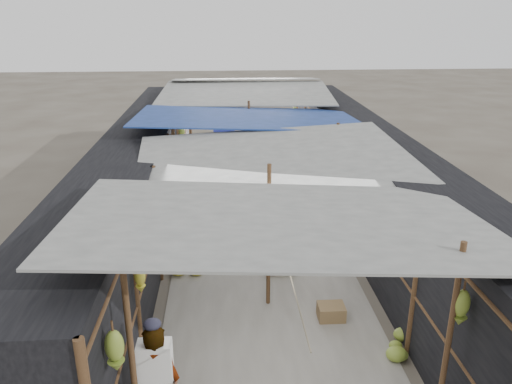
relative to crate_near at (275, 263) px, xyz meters
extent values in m
cube|color=#9E998E|center=(-0.26, 2.30, -0.15)|extent=(3.60, 16.00, 0.02)
cube|color=black|center=(-2.96, 2.30, 0.99)|extent=(1.40, 15.00, 2.30)
cube|color=black|center=(2.44, 2.30, 0.99)|extent=(1.40, 15.00, 2.30)
cube|color=olive|center=(0.00, 0.00, 0.00)|extent=(0.61, 0.54, 0.32)
cube|color=olive|center=(0.76, -1.75, -0.02)|extent=(0.45, 0.36, 0.27)
cube|color=olive|center=(-1.25, 7.30, -0.04)|extent=(0.44, 0.39, 0.25)
cylinder|color=black|center=(1.15, 5.65, -0.07)|extent=(0.57, 0.57, 0.17)
imported|color=white|center=(-1.85, -3.94, 0.61)|extent=(0.59, 0.41, 1.54)
imported|color=navy|center=(-0.80, 0.54, 0.54)|extent=(0.79, 0.69, 1.40)
imported|color=#4B4741|center=(1.44, 1.14, 0.35)|extent=(0.49, 0.71, 1.02)
cylinder|color=brown|center=(-2.06, -4.20, 1.14)|extent=(0.07, 0.07, 2.60)
cylinder|color=brown|center=(1.54, -4.20, 1.14)|extent=(0.07, 0.07, 2.60)
cylinder|color=brown|center=(-0.26, -1.20, 1.14)|extent=(0.07, 0.07, 2.60)
cylinder|color=brown|center=(-2.06, 1.80, 1.14)|extent=(0.07, 0.07, 2.60)
cylinder|color=brown|center=(1.54, 1.80, 1.14)|extent=(0.07, 0.07, 2.60)
cylinder|color=brown|center=(-0.26, 4.80, 1.14)|extent=(0.07, 0.07, 2.60)
cylinder|color=brown|center=(-2.06, 7.80, 1.14)|extent=(0.07, 0.07, 2.60)
cylinder|color=brown|center=(1.54, 7.80, 1.14)|extent=(0.07, 0.07, 2.60)
cube|color=gray|center=(-0.26, -3.20, 2.34)|extent=(5.21, 3.19, 0.52)
cube|color=gray|center=(-0.06, 0.00, 2.19)|extent=(5.23, 3.73, 0.50)
cube|color=navy|center=(-0.36, 3.30, 2.29)|extent=(5.40, 3.60, 0.41)
cube|color=gray|center=(-0.26, 6.60, 2.39)|extent=(5.37, 3.66, 0.27)
cube|color=gray|center=(-0.16, 9.00, 2.49)|extent=(5.00, 1.99, 0.24)
cylinder|color=brown|center=(-2.26, 2.30, 1.89)|extent=(0.06, 15.00, 0.06)
cylinder|color=brown|center=(1.74, 2.30, 1.89)|extent=(0.06, 15.00, 0.06)
cylinder|color=gray|center=(-0.26, 2.30, 1.89)|extent=(0.02, 15.00, 0.02)
cube|color=navy|center=(-0.95, 6.07, 1.59)|extent=(0.65, 0.03, 0.60)
cube|color=#183F9D|center=(-0.23, 0.16, 1.57)|extent=(0.55, 0.03, 0.65)
cube|color=white|center=(0.05, 4.58, 1.62)|extent=(0.60, 0.03, 0.55)
cube|color=#1A1797|center=(-0.65, 2.32, 1.59)|extent=(0.70, 0.03, 0.60)
cube|color=#22683D|center=(-1.01, -1.03, 1.54)|extent=(0.60, 0.03, 0.70)
cube|color=maroon|center=(0.91, 1.56, 1.59)|extent=(0.50, 0.03, 0.60)
ellipsoid|color=olive|center=(-2.14, -4.56, 1.51)|extent=(0.20, 0.17, 0.49)
ellipsoid|color=gold|center=(-2.14, -2.92, 1.40)|extent=(0.15, 0.13, 0.42)
ellipsoid|color=olive|center=(-2.14, -1.59, 1.58)|extent=(0.18, 0.15, 0.39)
ellipsoid|color=olive|center=(-2.14, -0.21, 1.67)|extent=(0.17, 0.15, 0.41)
ellipsoid|color=olive|center=(-2.14, 1.49, 1.43)|extent=(0.16, 0.14, 0.36)
ellipsoid|color=gold|center=(-2.14, 2.77, 1.67)|extent=(0.16, 0.13, 0.39)
ellipsoid|color=olive|center=(-2.14, 4.87, 1.55)|extent=(0.19, 0.16, 0.42)
ellipsoid|color=gold|center=(-2.14, 6.27, 1.66)|extent=(0.19, 0.16, 0.44)
ellipsoid|color=olive|center=(-2.14, 7.86, 1.62)|extent=(0.18, 0.15, 0.47)
ellipsoid|color=olive|center=(-2.14, 8.94, 1.46)|extent=(0.18, 0.15, 0.47)
ellipsoid|color=olive|center=(1.62, -4.21, 1.63)|extent=(0.18, 0.15, 0.46)
ellipsoid|color=olive|center=(1.62, -2.60, 1.46)|extent=(0.16, 0.14, 0.56)
ellipsoid|color=gold|center=(1.62, -1.56, 1.46)|extent=(0.18, 0.16, 0.49)
ellipsoid|color=olive|center=(1.62, -0.36, 1.46)|extent=(0.16, 0.14, 0.38)
ellipsoid|color=olive|center=(1.62, 1.94, 1.61)|extent=(0.19, 0.17, 0.37)
ellipsoid|color=olive|center=(1.62, 2.80, 1.65)|extent=(0.15, 0.13, 0.35)
ellipsoid|color=gold|center=(1.62, 4.27, 1.48)|extent=(0.18, 0.15, 0.52)
ellipsoid|color=olive|center=(1.62, 5.90, 1.53)|extent=(0.18, 0.15, 0.53)
ellipsoid|color=olive|center=(1.62, 7.49, 1.41)|extent=(0.19, 0.16, 0.52)
ellipsoid|color=olive|center=(1.62, 8.74, 1.39)|extent=(0.18, 0.15, 0.44)
ellipsoid|color=gold|center=(1.44, 0.73, 0.01)|extent=(0.68, 0.58, 0.34)
ellipsoid|color=olive|center=(-1.89, 4.29, -0.04)|extent=(0.47, 0.40, 0.23)
ellipsoid|color=gold|center=(-1.77, 0.02, 0.01)|extent=(0.69, 0.58, 0.34)
ellipsoid|color=olive|center=(0.09, 0.10, 0.02)|extent=(0.71, 0.61, 0.36)
ellipsoid|color=olive|center=(1.44, -2.70, 0.01)|extent=(0.68, 0.57, 0.34)
ellipsoid|color=gold|center=(-0.67, 2.83, 0.02)|extent=(0.72, 0.61, 0.36)
camera|label=1|loc=(-1.00, -8.84, 4.75)|focal=35.00mm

